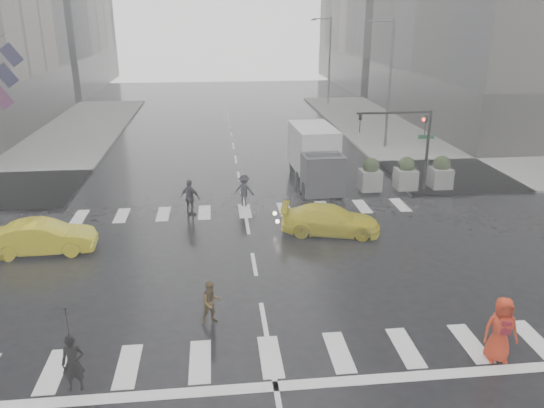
{
  "coord_description": "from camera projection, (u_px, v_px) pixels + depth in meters",
  "views": [
    {
      "loc": [
        -1.36,
        -18.72,
        9.25
      ],
      "look_at": [
        0.93,
        2.0,
        1.76
      ],
      "focal_mm": 35.0,
      "sensor_mm": 36.0,
      "label": 1
    }
  ],
  "objects": [
    {
      "name": "traffic_signal_pole",
      "position": [
        411.0,
        135.0,
        28.11
      ],
      "size": [
        4.45,
        0.42,
        4.5
      ],
      "color": "black",
      "rests_on": "ground"
    },
    {
      "name": "sidewalk_ne",
      "position": [
        499.0,
        146.0,
        39.13
      ],
      "size": [
        35.0,
        35.0,
        0.15
      ],
      "primitive_type": "cube",
      "color": "gray",
      "rests_on": "ground"
    },
    {
      "name": "taxi_rear",
      "position": [
        331.0,
        220.0,
        23.51
      ],
      "size": [
        4.16,
        2.59,
        1.27
      ],
      "primitive_type": "imported",
      "rotation": [
        0.0,
        0.0,
        1.35
      ],
      "color": "#D9C80B",
      "rests_on": "ground"
    },
    {
      "name": "planter_east",
      "position": [
        441.0,
        173.0,
        29.25
      ],
      "size": [
        1.1,
        1.1,
        1.8
      ],
      "color": "gray",
      "rests_on": "ground"
    },
    {
      "name": "road_markings",
      "position": [
        254.0,
        264.0,
        20.78
      ],
      "size": [
        18.0,
        48.0,
        0.01
      ],
      "primitive_type": null,
      "color": "silver",
      "rests_on": "ground"
    },
    {
      "name": "street_lamp_near",
      "position": [
        388.0,
        79.0,
        37.07
      ],
      "size": [
        2.15,
        0.22,
        9.0
      ],
      "color": "#59595B",
      "rests_on": "ground"
    },
    {
      "name": "planter_mid",
      "position": [
        406.0,
        174.0,
        29.05
      ],
      "size": [
        1.1,
        1.1,
        1.8
      ],
      "color": "gray",
      "rests_on": "ground"
    },
    {
      "name": "flag_cluster",
      "position": [
        1.0,
        73.0,
        34.63
      ],
      "size": [
        2.87,
        3.06,
        4.69
      ],
      "color": "#59595B",
      "rests_on": "ground"
    },
    {
      "name": "pedestrian_far_b",
      "position": [
        244.0,
        190.0,
        26.87
      ],
      "size": [
        1.18,
        0.87,
        1.63
      ],
      "primitive_type": "imported",
      "rotation": [
        0.0,
        0.0,
        2.84
      ],
      "color": "black",
      "rests_on": "ground"
    },
    {
      "name": "street_lamp_far",
      "position": [
        328.0,
        57.0,
        55.77
      ],
      "size": [
        2.15,
        0.22,
        9.0
      ],
      "color": "#59595B",
      "rests_on": "ground"
    },
    {
      "name": "planter_west",
      "position": [
        370.0,
        175.0,
        28.84
      ],
      "size": [
        1.1,
        1.1,
        1.8
      ],
      "color": "gray",
      "rests_on": "ground"
    },
    {
      "name": "taxi_mid",
      "position": [
        43.0,
        237.0,
        21.55
      ],
      "size": [
        4.18,
        1.65,
        1.35
      ],
      "primitive_type": "imported",
      "rotation": [
        0.0,
        0.0,
        1.62
      ],
      "color": "#D9C80B",
      "rests_on": "ground"
    },
    {
      "name": "pedestrian_orange",
      "position": [
        501.0,
        329.0,
        14.75
      ],
      "size": [
        1.04,
        0.77,
        1.94
      ],
      "rotation": [
        0.0,
        0.0,
        -0.17
      ],
      "color": "red",
      "rests_on": "ground"
    },
    {
      "name": "pedestrian_far_a",
      "position": [
        190.0,
        198.0,
        25.53
      ],
      "size": [
        1.23,
        1.08,
        1.79
      ],
      "primitive_type": "imported",
      "rotation": [
        0.0,
        0.0,
        2.62
      ],
      "color": "black",
      "rests_on": "ground"
    },
    {
      "name": "box_truck",
      "position": [
        316.0,
        155.0,
        30.14
      ],
      "size": [
        2.24,
        5.97,
        3.17
      ],
      "rotation": [
        0.0,
        0.0,
        0.04
      ],
      "color": "silver",
      "rests_on": "ground"
    },
    {
      "name": "ground",
      "position": [
        254.0,
        264.0,
        20.78
      ],
      "size": [
        120.0,
        120.0,
        0.0
      ],
      "primitive_type": "plane",
      "color": "black",
      "rests_on": "ground"
    },
    {
      "name": "pedestrian_brown",
      "position": [
        211.0,
        302.0,
        16.63
      ],
      "size": [
        0.84,
        0.75,
        1.42
      ],
      "primitive_type": "imported",
      "rotation": [
        0.0,
        0.0,
        0.36
      ],
      "color": "#4F3A1C",
      "rests_on": "ground"
    },
    {
      "name": "pedestrian_black",
      "position": [
        69.0,
        335.0,
        13.33
      ],
      "size": [
        1.02,
        1.04,
        2.43
      ],
      "rotation": [
        0.0,
        0.0,
        0.06
      ],
      "color": "black",
      "rests_on": "ground"
    }
  ]
}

